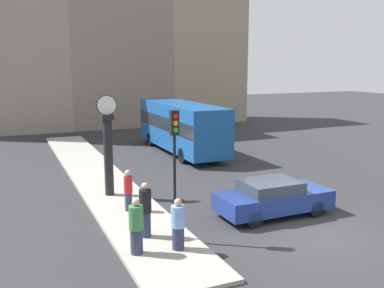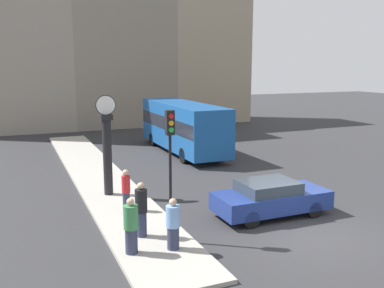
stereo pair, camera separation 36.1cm
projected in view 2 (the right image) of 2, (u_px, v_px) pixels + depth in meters
ground_plane at (308, 234)px, 14.32m from camera, size 120.00×120.00×0.00m
sidewalk_corner at (97, 175)px, 21.75m from camera, size 2.57×24.76×0.13m
building_row at (100, 34)px, 38.00m from camera, size 26.05×5.00×19.89m
sedan_car at (271, 198)px, 15.96m from camera, size 4.34×1.82×1.35m
bus_distant at (183, 125)px, 27.41m from camera, size 2.51×9.44×3.18m
traffic_light_near at (170, 148)px, 13.18m from camera, size 0.26×0.24×4.10m
street_clock at (107, 148)px, 17.94m from camera, size 0.84×0.49×4.23m
pedestrian_green_hoodie at (131, 226)px, 12.43m from camera, size 0.43×0.43×1.68m
pedestrian_black_jacket at (141, 210)px, 13.66m from camera, size 0.39×0.39×1.80m
pedestrian_blue_stripe at (173, 225)px, 12.72m from camera, size 0.42×0.42×1.58m
pedestrian_red_top at (126, 190)px, 16.15m from camera, size 0.32×0.32×1.59m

